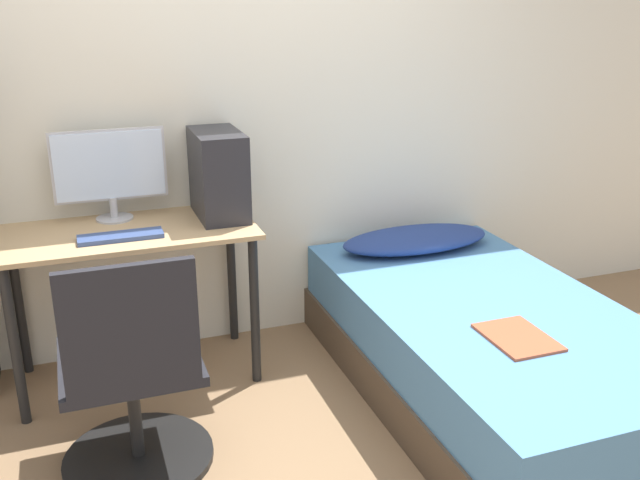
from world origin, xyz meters
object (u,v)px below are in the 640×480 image
object	(u,v)px
office_chair	(133,391)
pc_tower	(218,174)
bed	(488,351)
monitor	(110,170)
keyboard	(121,236)

from	to	relation	value
office_chair	pc_tower	bearing A→B (deg)	56.70
bed	monitor	xyz separation A→B (m)	(-1.53, 0.91, 0.77)
keyboard	bed	bearing A→B (deg)	-21.81
keyboard	pc_tower	bearing A→B (deg)	20.45
office_chair	bed	xyz separation A→B (m)	(1.58, 0.01, -0.12)
keyboard	monitor	bearing A→B (deg)	90.23
office_chair	monitor	xyz separation A→B (m)	(0.04, 0.93, 0.64)
monitor	keyboard	world-z (taller)	monitor
bed	pc_tower	bearing A→B (deg)	142.81
monitor	keyboard	size ratio (longest dim) A/B	1.42
office_chair	monitor	distance (m)	1.13
office_chair	pc_tower	size ratio (longest dim) A/B	2.27
bed	monitor	bearing A→B (deg)	149.24
monitor	office_chair	bearing A→B (deg)	-92.75
pc_tower	keyboard	bearing A→B (deg)	-159.55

